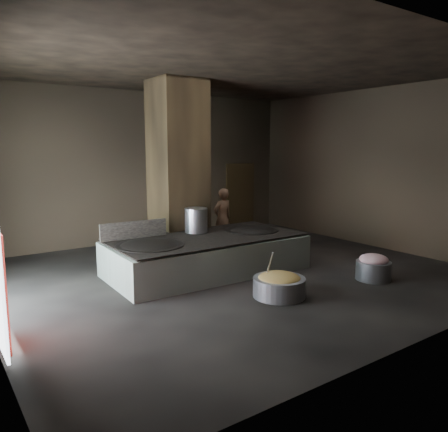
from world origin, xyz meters
TOP-DOWN VIEW (x-y plane):
  - floor at (0.00, 0.00)m, footprint 10.00×9.00m
  - ceiling at (0.00, 0.00)m, footprint 10.00×9.00m
  - back_wall at (0.00, 4.55)m, footprint 10.00×0.10m
  - front_wall at (0.00, -4.55)m, footprint 10.00×0.10m
  - right_wall at (5.05, 0.00)m, footprint 0.10×9.00m
  - pillar at (-0.30, 1.90)m, footprint 1.20×1.20m
  - hearth_platform at (-0.41, 0.40)m, footprint 4.50×2.23m
  - platform_cap at (-0.41, 0.40)m, footprint 4.36×2.09m
  - wok_left at (-1.86, 0.35)m, footprint 1.40×1.40m
  - wok_left_rim at (-1.86, 0.35)m, footprint 1.43×1.43m
  - wok_right at (0.94, 0.45)m, footprint 1.31×1.31m
  - wok_right_rim at (0.94, 0.45)m, footprint 1.34×1.34m
  - stock_pot at (-0.36, 0.95)m, footprint 0.54×0.54m
  - splash_guard at (-1.86, 1.15)m, footprint 1.55×0.09m
  - cook at (1.32, 2.27)m, footprint 0.65×0.44m
  - veg_basin at (-0.18, -1.82)m, footprint 1.14×1.14m
  - veg_fill at (-0.18, -1.82)m, footprint 0.83×0.83m
  - ladle at (-0.33, -1.67)m, footprint 0.15×0.39m
  - meat_basin at (2.22, -2.18)m, footprint 0.97×0.97m
  - meat_fill at (2.22, -2.18)m, footprint 0.61×0.61m
  - doorway_near at (1.20, 4.45)m, footprint 1.18×0.08m
  - doorway_near_glow at (1.06, 4.16)m, footprint 0.74×0.04m
  - doorway_far at (3.60, 4.45)m, footprint 1.18×0.08m
  - doorway_far_glow at (3.74, 4.64)m, footprint 0.89×0.04m
  - pavilion_sliver at (-4.88, -1.10)m, footprint 0.05×0.90m

SIDE VIEW (x-z plane):
  - floor at x=0.00m, z-range -0.10..0.00m
  - veg_basin at x=-0.18m, z-range 0.00..0.37m
  - meat_basin at x=2.22m, z-range 0.00..0.41m
  - veg_fill at x=-0.18m, z-range 0.22..0.48m
  - hearth_platform at x=-0.41m, z-range 0.00..0.77m
  - meat_fill at x=2.22m, z-range 0.33..0.57m
  - ladle at x=-0.33m, z-range 0.19..0.91m
  - wok_left at x=-1.86m, z-range 0.56..0.94m
  - wok_right at x=0.94m, z-range 0.57..0.93m
  - platform_cap at x=-0.41m, z-range 0.80..0.83m
  - wok_left_rim at x=-1.86m, z-range 0.80..0.84m
  - wok_right_rim at x=0.94m, z-range 0.80..0.84m
  - cook at x=1.32m, z-range 0.00..1.70m
  - pavilion_sliver at x=-4.88m, z-range 0.00..1.70m
  - splash_guard at x=-1.86m, z-range 0.84..1.22m
  - doorway_near_glow at x=1.06m, z-range 0.17..1.93m
  - doorway_far_glow at x=3.74m, z-range -0.01..2.11m
  - doorway_near at x=1.20m, z-range -0.09..2.29m
  - doorway_far at x=3.60m, z-range -0.09..2.29m
  - stock_pot at x=-0.36m, z-range 0.84..1.42m
  - back_wall at x=0.00m, z-range 0.00..4.50m
  - front_wall at x=0.00m, z-range 0.00..4.50m
  - right_wall at x=5.05m, z-range 0.00..4.50m
  - pillar at x=-0.30m, z-range 0.00..4.50m
  - ceiling at x=0.00m, z-range 4.50..4.60m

